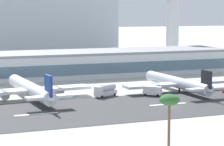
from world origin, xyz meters
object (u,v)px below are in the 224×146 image
object	(u,v)px
control_tower	(173,11)
palm_tree_1	(169,102)
service_fuel_truck_0	(106,90)
service_box_truck_2	(152,91)
airliner_navy_tail_gate_0	(32,90)
terminal_building	(64,64)
airliner_black_tail_gate_1	(179,83)
distant_hotel_block	(13,17)

from	to	relation	value
control_tower	palm_tree_1	size ratio (longest dim) A/B	3.99
service_fuel_truck_0	service_box_truck_2	distance (m)	15.44
airliner_navy_tail_gate_0	terminal_building	bearing A→B (deg)	-30.38
palm_tree_1	airliner_black_tail_gate_1	bearing A→B (deg)	59.93
control_tower	distant_hotel_block	world-z (taller)	distant_hotel_block
terminal_building	service_box_truck_2	world-z (taller)	terminal_building
control_tower	airliner_navy_tail_gate_0	xyz separation A→B (m)	(-96.95, -90.71, -25.03)
service_box_truck_2	control_tower	bearing A→B (deg)	98.01
distant_hotel_block	airliner_black_tail_gate_1	size ratio (longest dim) A/B	2.98
distant_hotel_block	airliner_navy_tail_gate_0	bearing A→B (deg)	-96.97
terminal_building	palm_tree_1	bearing A→B (deg)	-94.56
airliner_navy_tail_gate_0	palm_tree_1	size ratio (longest dim) A/B	4.10
service_box_truck_2	distant_hotel_block	bearing A→B (deg)	134.94
airliner_navy_tail_gate_0	service_box_truck_2	size ratio (longest dim) A/B	7.67
distant_hotel_block	airliner_navy_tail_gate_0	size ratio (longest dim) A/B	2.78
distant_hotel_block	airliner_navy_tail_gate_0	distance (m)	165.95
terminal_building	airliner_black_tail_gate_1	size ratio (longest dim) A/B	3.39
control_tower	airliner_navy_tail_gate_0	bearing A→B (deg)	-136.90
service_fuel_truck_0	control_tower	bearing A→B (deg)	-154.86
airliner_navy_tail_gate_0	distant_hotel_block	bearing A→B (deg)	-11.74
terminal_building	service_fuel_truck_0	xyz separation A→B (m)	(-0.04, -52.35, -3.30)
airliner_black_tail_gate_1	service_fuel_truck_0	bearing A→B (deg)	87.61
distant_hotel_block	service_fuel_truck_0	size ratio (longest dim) A/B	15.01
distant_hotel_block	service_box_truck_2	size ratio (longest dim) A/B	21.28
terminal_building	palm_tree_1	size ratio (longest dim) A/B	12.90
airliner_black_tail_gate_1	airliner_navy_tail_gate_0	bearing A→B (deg)	83.63
terminal_building	airliner_navy_tail_gate_0	size ratio (longest dim) A/B	3.15
service_fuel_truck_0	palm_tree_1	xyz separation A→B (m)	(-9.11, -62.48, 8.04)
service_fuel_truck_0	palm_tree_1	size ratio (longest dim) A/B	0.76
control_tower	palm_tree_1	xyz separation A→B (m)	(-82.56, -156.44, -18.11)
terminal_building	service_box_truck_2	bearing A→B (deg)	-75.39
airliner_black_tail_gate_1	service_fuel_truck_0	world-z (taller)	airliner_black_tail_gate_1
airliner_navy_tail_gate_0	control_tower	bearing A→B (deg)	-51.67
terminal_building	control_tower	bearing A→B (deg)	29.55
airliner_black_tail_gate_1	palm_tree_1	world-z (taller)	palm_tree_1
service_box_truck_2	palm_tree_1	xyz separation A→B (m)	(-23.93, -58.14, 8.28)
control_tower	airliner_navy_tail_gate_0	size ratio (longest dim) A/B	0.97
airliner_navy_tail_gate_0	service_fuel_truck_0	world-z (taller)	airliner_navy_tail_gate_0
service_fuel_truck_0	distant_hotel_block	bearing A→B (deg)	-115.64
service_box_truck_2	service_fuel_truck_0	bearing A→B (deg)	-157.49
control_tower	palm_tree_1	distance (m)	177.81
airliner_black_tail_gate_1	palm_tree_1	distance (m)	72.93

